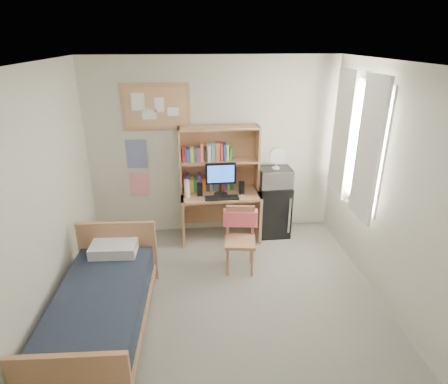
{
  "coord_description": "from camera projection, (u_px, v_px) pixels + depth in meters",
  "views": [
    {
      "loc": [
        -0.33,
        -3.19,
        2.82
      ],
      "look_at": [
        0.08,
        1.2,
        0.98
      ],
      "focal_mm": 30.0,
      "sensor_mm": 36.0,
      "label": 1
    }
  ],
  "objects": [
    {
      "name": "floor",
      "position": [
        227.0,
        319.0,
        4.05
      ],
      "size": [
        3.6,
        4.2,
        0.02
      ],
      "primitive_type": "cube",
      "color": "gray",
      "rests_on": "ground"
    },
    {
      "name": "ceiling",
      "position": [
        228.0,
        66.0,
        3.05
      ],
      "size": [
        3.6,
        4.2,
        0.02
      ],
      "primitive_type": "cube",
      "color": "white",
      "rests_on": "wall_back"
    },
    {
      "name": "wall_back",
      "position": [
        213.0,
        149.0,
        5.48
      ],
      "size": [
        3.6,
        0.04,
        2.6
      ],
      "primitive_type": "cube",
      "color": "beige",
      "rests_on": "floor"
    },
    {
      "name": "wall_left",
      "position": [
        30.0,
        218.0,
        3.39
      ],
      "size": [
        0.04,
        4.2,
        2.6
      ],
      "primitive_type": "cube",
      "color": "beige",
      "rests_on": "floor"
    },
    {
      "name": "wall_right",
      "position": [
        408.0,
        202.0,
        3.7
      ],
      "size": [
        0.04,
        4.2,
        2.6
      ],
      "primitive_type": "cube",
      "color": "beige",
      "rests_on": "floor"
    },
    {
      "name": "window_unit",
      "position": [
        356.0,
        142.0,
        4.68
      ],
      "size": [
        0.1,
        1.4,
        1.7
      ],
      "primitive_type": "cube",
      "color": "white",
      "rests_on": "wall_right"
    },
    {
      "name": "curtain_left",
      "position": [
        368.0,
        151.0,
        4.31
      ],
      "size": [
        0.04,
        0.55,
        1.7
      ],
      "primitive_type": "cube",
      "color": "white",
      "rests_on": "wall_right"
    },
    {
      "name": "curtain_right",
      "position": [
        342.0,
        134.0,
        5.05
      ],
      "size": [
        0.04,
        0.55,
        1.7
      ],
      "primitive_type": "cube",
      "color": "white",
      "rests_on": "wall_right"
    },
    {
      "name": "bulletin_board",
      "position": [
        156.0,
        107.0,
        5.16
      ],
      "size": [
        0.94,
        0.03,
        0.64
      ],
      "primitive_type": "cube",
      "color": "tan",
      "rests_on": "wall_back"
    },
    {
      "name": "poster_wave",
      "position": [
        137.0,
        154.0,
        5.39
      ],
      "size": [
        0.3,
        0.01,
        0.42
      ],
      "primitive_type": "cube",
      "color": "navy",
      "rests_on": "wall_back"
    },
    {
      "name": "poster_japan",
      "position": [
        140.0,
        184.0,
        5.57
      ],
      "size": [
        0.28,
        0.01,
        0.36
      ],
      "primitive_type": "cube",
      "color": "#EB293C",
      "rests_on": "wall_back"
    },
    {
      "name": "desk",
      "position": [
        220.0,
        215.0,
        5.57
      ],
      "size": [
        1.16,
        0.59,
        0.72
      ],
      "primitive_type": "cube",
      "rotation": [
        0.0,
        0.0,
        0.02
      ],
      "color": "tan",
      "rests_on": "floor"
    },
    {
      "name": "desk_chair",
      "position": [
        240.0,
        241.0,
        4.75
      ],
      "size": [
        0.46,
        0.46,
        0.83
      ],
      "primitive_type": "cube",
      "rotation": [
        0.0,
        0.0,
        -0.12
      ],
      "color": "tan",
      "rests_on": "floor"
    },
    {
      "name": "mini_fridge",
      "position": [
        273.0,
        209.0,
        5.66
      ],
      "size": [
        0.48,
        0.48,
        0.79
      ],
      "primitive_type": "cube",
      "rotation": [
        0.0,
        0.0,
        0.02
      ],
      "color": "black",
      "rests_on": "floor"
    },
    {
      "name": "bed",
      "position": [
        102.0,
        313.0,
        3.77
      ],
      "size": [
        0.95,
        1.8,
        0.49
      ],
      "primitive_type": "cube",
      "rotation": [
        0.0,
        0.0,
        -0.04
      ],
      "color": "black",
      "rests_on": "floor"
    },
    {
      "name": "hutch",
      "position": [
        219.0,
        159.0,
        5.38
      ],
      "size": [
        1.15,
        0.31,
        0.94
      ],
      "primitive_type": "cube",
      "rotation": [
        0.0,
        0.0,
        0.02
      ],
      "color": "tan",
      "rests_on": "desk"
    },
    {
      "name": "monitor",
      "position": [
        221.0,
        180.0,
        5.28
      ],
      "size": [
        0.43,
        0.04,
        0.46
      ],
      "primitive_type": "cube",
      "rotation": [
        0.0,
        0.0,
        0.02
      ],
      "color": "black",
      "rests_on": "desk"
    },
    {
      "name": "keyboard",
      "position": [
        222.0,
        198.0,
        5.24
      ],
      "size": [
        0.48,
        0.16,
        0.02
      ],
      "primitive_type": "cube",
      "rotation": [
        0.0,
        0.0,
        0.02
      ],
      "color": "black",
      "rests_on": "desk"
    },
    {
      "name": "speaker_left",
      "position": [
        200.0,
        190.0,
        5.31
      ],
      "size": [
        0.08,
        0.08,
        0.19
      ],
      "primitive_type": "cube",
      "rotation": [
        0.0,
        0.0,
        0.02
      ],
      "color": "black",
      "rests_on": "desk"
    },
    {
      "name": "speaker_right",
      "position": [
        242.0,
        188.0,
        5.37
      ],
      "size": [
        0.08,
        0.08,
        0.18
      ],
      "primitive_type": "cube",
      "rotation": [
        0.0,
        0.0,
        0.02
      ],
      "color": "black",
      "rests_on": "desk"
    },
    {
      "name": "water_bottle",
      "position": [
        187.0,
        189.0,
        5.24
      ],
      "size": [
        0.08,
        0.08,
        0.26
      ],
      "primitive_type": "cylinder",
      "rotation": [
        0.0,
        0.0,
        0.02
      ],
      "color": "white",
      "rests_on": "desk"
    },
    {
      "name": "hoodie",
      "position": [
        240.0,
        218.0,
        4.84
      ],
      "size": [
        0.46,
        0.19,
        0.21
      ],
      "primitive_type": "cube",
      "rotation": [
        0.0,
        0.0,
        -0.12
      ],
      "color": "#F65D6B",
      "rests_on": "desk_chair"
    },
    {
      "name": "microwave",
      "position": [
        275.0,
        177.0,
        5.44
      ],
      "size": [
        0.47,
        0.36,
        0.27
      ],
      "primitive_type": "cube",
      "rotation": [
        0.0,
        0.0,
        0.02
      ],
      "color": "silver",
      "rests_on": "mini_fridge"
    },
    {
      "name": "desk_fan",
      "position": [
        276.0,
        159.0,
        5.33
      ],
      "size": [
        0.24,
        0.24,
        0.29
      ],
      "primitive_type": "cylinder",
      "rotation": [
        0.0,
        0.0,
        0.02
      ],
      "color": "white",
      "rests_on": "microwave"
    },
    {
      "name": "pillow",
      "position": [
        114.0,
        248.0,
        4.35
      ],
      "size": [
        0.53,
        0.38,
        0.12
      ],
      "primitive_type": "cube",
      "rotation": [
        0.0,
        0.0,
        -0.04
      ],
      "color": "white",
      "rests_on": "bed"
    }
  ]
}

